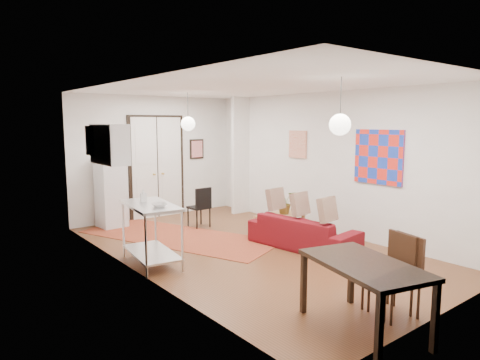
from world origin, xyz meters
TOP-DOWN VIEW (x-y plane):
  - floor at (0.00, 0.00)m, footprint 7.00×7.00m
  - ceiling at (0.00, 0.00)m, footprint 4.20×7.00m
  - wall_back at (0.00, 3.50)m, footprint 4.20×0.02m
  - wall_front at (0.00, -3.50)m, footprint 4.20×0.02m
  - wall_left at (-2.10, 0.00)m, footprint 0.02×7.00m
  - wall_right at (2.10, 0.00)m, footprint 0.02×7.00m
  - double_doors at (0.00, 3.46)m, footprint 1.44×0.06m
  - stub_partition at (1.85, 2.55)m, footprint 0.50×0.10m
  - wall_cabinet at (-1.92, 1.50)m, footprint 0.35×1.00m
  - painting_popart at (2.08, -1.25)m, footprint 0.05×1.00m
  - painting_abstract at (2.08, 0.80)m, footprint 0.05×0.50m
  - poster_back at (1.15, 3.47)m, footprint 0.40×0.03m
  - print_left at (-2.07, 2.00)m, footprint 0.03×0.44m
  - pendant_back at (0.00, 2.00)m, footprint 0.30×0.30m
  - pendant_front at (0.00, -2.00)m, footprint 0.30×0.30m
  - kilim_rug at (-0.58, 1.52)m, footprint 2.93×4.33m
  - sofa at (0.85, -0.56)m, footprint 1.07×2.13m
  - coffee_table at (1.07, 0.27)m, footprint 1.09×0.70m
  - potted_plant at (1.17, 0.27)m, footprint 0.40×0.44m
  - kitchen_counter at (-1.75, 0.32)m, footprint 0.82×1.37m
  - bowl at (-1.75, 0.02)m, footprint 0.28×0.28m
  - soap_bottle at (-1.75, 0.57)m, footprint 0.11×0.11m
  - fridge at (-1.28, 3.15)m, footprint 0.57×0.57m
  - dining_table at (-0.95, -3.15)m, footprint 1.14×1.57m
  - dining_chair_near at (-0.35, -2.96)m, footprint 0.56×0.70m
  - dining_chair_far at (-0.35, -3.05)m, footprint 0.56×0.70m
  - black_side_chair at (0.21, 2.04)m, footprint 0.41×0.41m

SIDE VIEW (x-z plane):
  - floor at x=0.00m, z-range 0.00..0.00m
  - kilim_rug at x=-0.58m, z-range 0.00..0.01m
  - sofa at x=0.85m, z-range 0.00..0.59m
  - coffee_table at x=1.07m, z-range 0.17..0.62m
  - black_side_chair at x=0.21m, z-range 0.07..0.96m
  - dining_chair_near at x=-0.35m, z-range 0.08..1.04m
  - dining_chair_far at x=-0.35m, z-range 0.08..1.04m
  - kitchen_counter at x=-1.75m, z-range 0.16..1.15m
  - potted_plant at x=1.17m, z-range 0.45..0.90m
  - dining_table at x=-0.95m, z-range 0.30..1.08m
  - fridge at x=-1.28m, z-range 0.00..1.53m
  - bowl at x=-1.75m, z-range 0.99..1.05m
  - soap_bottle at x=-1.75m, z-range 0.99..1.20m
  - double_doors at x=0.00m, z-range -0.05..2.45m
  - wall_back at x=0.00m, z-range 0.00..2.90m
  - wall_front at x=0.00m, z-range 0.00..2.90m
  - wall_left at x=-2.10m, z-range 0.00..2.90m
  - wall_right at x=2.10m, z-range 0.00..2.90m
  - stub_partition at x=1.85m, z-range 0.00..2.90m
  - poster_back at x=1.15m, z-range 1.35..1.85m
  - painting_popart at x=2.08m, z-range 1.15..2.15m
  - painting_abstract at x=2.08m, z-range 1.50..2.10m
  - wall_cabinet at x=-1.92m, z-range 1.55..2.25m
  - print_left at x=-2.07m, z-range 1.68..2.22m
  - pendant_back at x=0.00m, z-range 1.85..2.65m
  - pendant_front at x=0.00m, z-range 1.85..2.65m
  - ceiling at x=0.00m, z-range 2.89..2.91m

